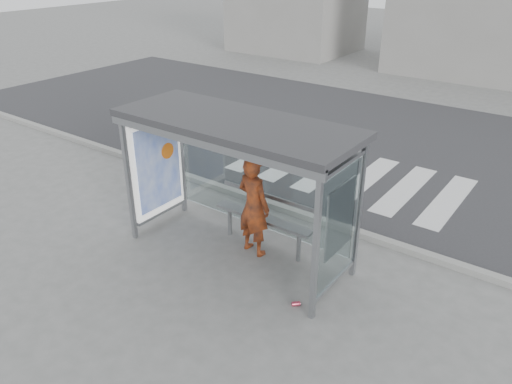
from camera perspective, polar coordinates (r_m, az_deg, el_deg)
ground at (r=9.36m, az=-2.13°, el=-7.16°), size 80.00×80.00×0.00m
road at (r=14.90m, az=14.73°, el=5.18°), size 30.00×10.00×0.01m
curb at (r=10.70m, az=4.30°, el=-2.22°), size 30.00×0.18×0.12m
crosswalk at (r=12.76m, az=10.40°, el=2.01°), size 5.55×3.00×0.00m
bus_shelter at (r=8.69m, az=-4.04°, el=4.82°), size 4.25×1.65×2.62m
building_center at (r=24.74m, az=25.77°, el=17.70°), size 8.00×5.00×5.00m
person at (r=8.97m, az=-0.27°, el=-1.61°), size 0.75×0.55×1.91m
bench at (r=9.28m, az=0.86°, el=-2.99°), size 2.04×0.31×1.06m
soda_can at (r=8.17m, az=4.58°, el=-12.61°), size 0.15×0.15×0.07m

